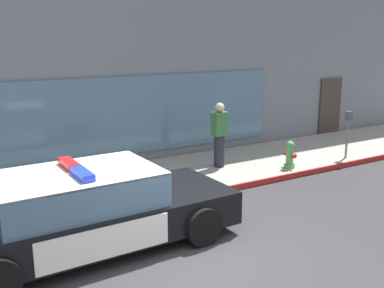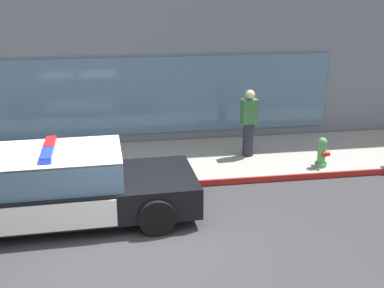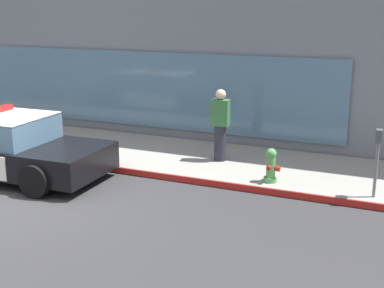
# 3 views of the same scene
# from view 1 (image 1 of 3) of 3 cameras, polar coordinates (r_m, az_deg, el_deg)

# --- Properties ---
(ground) EXTENTS (48.00, 48.00, 0.00)m
(ground) POSITION_cam_1_polar(r_m,az_deg,el_deg) (7.67, 0.13, -13.80)
(ground) COLOR #303033
(sidewalk) EXTENTS (48.00, 2.99, 0.15)m
(sidewalk) POSITION_cam_1_polar(r_m,az_deg,el_deg) (10.73, -10.07, -5.41)
(sidewalk) COLOR gray
(sidewalk) RESTS_ON ground
(curb_red_paint) EXTENTS (28.80, 0.04, 0.14)m
(curb_red_paint) POSITION_cam_1_polar(r_m,az_deg,el_deg) (9.41, -6.76, -8.04)
(curb_red_paint) COLOR maroon
(curb_red_paint) RESTS_ON ground
(storefront_building) EXTENTS (25.80, 11.74, 7.60)m
(storefront_building) POSITION_cam_1_polar(r_m,az_deg,el_deg) (17.51, -16.18, 13.92)
(storefront_building) COLOR slate
(storefront_building) RESTS_ON ground
(police_cruiser) EXTENTS (5.09, 2.21, 1.49)m
(police_cruiser) POSITION_cam_1_polar(r_m,az_deg,el_deg) (7.77, -13.30, -8.29)
(police_cruiser) COLOR black
(police_cruiser) RESTS_ON ground
(fire_hydrant) EXTENTS (0.34, 0.39, 0.73)m
(fire_hydrant) POSITION_cam_1_polar(r_m,az_deg,el_deg) (12.00, 12.37, -1.36)
(fire_hydrant) COLOR #4C994C
(fire_hydrant) RESTS_ON sidewalk
(pedestrian_on_sidewalk) EXTENTS (0.42, 0.29, 1.71)m
(pedestrian_on_sidewalk) POSITION_cam_1_polar(r_m,az_deg,el_deg) (11.74, 3.52, 1.17)
(pedestrian_on_sidewalk) COLOR #23232D
(pedestrian_on_sidewalk) RESTS_ON sidewalk
(parking_meter) EXTENTS (0.12, 0.18, 1.34)m
(parking_meter) POSITION_cam_1_polar(r_m,az_deg,el_deg) (13.30, 19.27, 2.19)
(parking_meter) COLOR slate
(parking_meter) RESTS_ON sidewalk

